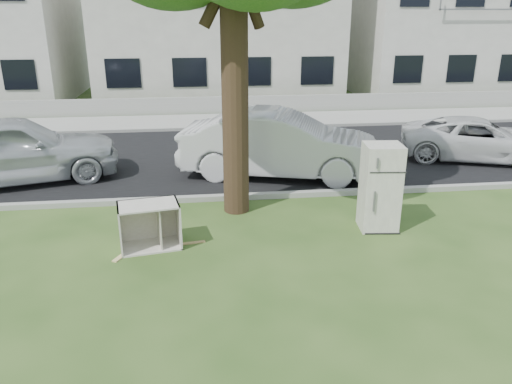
{
  "coord_description": "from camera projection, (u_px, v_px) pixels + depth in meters",
  "views": [
    {
      "loc": [
        -1.19,
        -8.18,
        4.08
      ],
      "look_at": [
        -0.12,
        0.6,
        0.84
      ],
      "focal_mm": 35.0,
      "sensor_mm": 36.0,
      "label": 1
    }
  ],
  "objects": [
    {
      "name": "plank_a",
      "position": [
        179.0,
        244.0,
        9.2
      ],
      "size": [
        0.97,
        0.22,
        0.02
      ],
      "primitive_type": "cube",
      "rotation": [
        0.0,
        0.0,
        0.14
      ],
      "color": "#A1864E",
      "rests_on": "ground"
    },
    {
      "name": "car_center",
      "position": [
        281.0,
        144.0,
        12.77
      ],
      "size": [
        5.4,
        3.1,
        1.68
      ],
      "primitive_type": "imported",
      "rotation": [
        0.0,
        0.0,
        1.3
      ],
      "color": "beige",
      "rests_on": "ground"
    },
    {
      "name": "sidewalk",
      "position": [
        227.0,
        121.0,
        19.42
      ],
      "size": [
        120.0,
        2.8,
        0.01
      ],
      "primitive_type": "cube",
      "color": "gray",
      "rests_on": "ground"
    },
    {
      "name": "townhouse_right",
      "position": [
        450.0,
        23.0,
        25.67
      ],
      "size": [
        10.2,
        8.16,
        6.84
      ],
      "color": "silver",
      "rests_on": "ground"
    },
    {
      "name": "kerb_far",
      "position": [
        230.0,
        130.0,
        18.07
      ],
      "size": [
        120.0,
        0.18,
        0.12
      ],
      "primitive_type": "cube",
      "color": "gray",
      "rests_on": "ground"
    },
    {
      "name": "plank_c",
      "position": [
        128.0,
        251.0,
        8.93
      ],
      "size": [
        0.47,
        0.8,
        0.02
      ],
      "primitive_type": "cube",
      "rotation": [
        0.0,
        0.0,
        1.1
      ],
      "color": "tan",
      "rests_on": "ground"
    },
    {
      "name": "plank_b",
      "position": [
        146.0,
        240.0,
        9.36
      ],
      "size": [
        0.82,
        0.75,
        0.02
      ],
      "primitive_type": "cube",
      "rotation": [
        0.0,
        0.0,
        -0.73
      ],
      "color": "#A58256",
      "rests_on": "ground"
    },
    {
      "name": "ground",
      "position": [
        267.0,
        246.0,
        9.17
      ],
      "size": [
        120.0,
        120.0,
        0.0
      ],
      "primitive_type": "plane",
      "color": "#2C481A"
    },
    {
      "name": "road",
      "position": [
        238.0,
        156.0,
        14.76
      ],
      "size": [
        120.0,
        7.0,
        0.01
      ],
      "primitive_type": "cube",
      "color": "black",
      "rests_on": "ground"
    },
    {
      "name": "car_right",
      "position": [
        479.0,
        139.0,
        14.3
      ],
      "size": [
        4.68,
        3.27,
        1.19
      ],
      "primitive_type": "imported",
      "rotation": [
        0.0,
        0.0,
        1.24
      ],
      "color": "silver",
      "rests_on": "ground"
    },
    {
      "name": "fridge",
      "position": [
        380.0,
        187.0,
        9.63
      ],
      "size": [
        0.76,
        0.72,
        1.7
      ],
      "primitive_type": "cube",
      "rotation": [
        0.0,
        0.0,
        -0.1
      ],
      "color": "silver",
      "rests_on": "ground"
    },
    {
      "name": "car_left",
      "position": [
        13.0,
        149.0,
        12.28
      ],
      "size": [
        5.35,
        3.29,
        1.7
      ],
      "primitive_type": "imported",
      "rotation": [
        0.0,
        0.0,
        1.85
      ],
      "color": "#B1B5B9",
      "rests_on": "ground"
    },
    {
      "name": "townhouse_center",
      "position": [
        216.0,
        18.0,
        24.2
      ],
      "size": [
        11.22,
        8.16,
        7.44
      ],
      "color": "beige",
      "rests_on": "ground"
    },
    {
      "name": "kerb_near",
      "position": [
        252.0,
        199.0,
        11.45
      ],
      "size": [
        120.0,
        0.18,
        0.12
      ],
      "primitive_type": "cube",
      "color": "gray",
      "rests_on": "ground"
    },
    {
      "name": "low_wall",
      "position": [
        224.0,
        105.0,
        20.79
      ],
      "size": [
        120.0,
        0.15,
        0.7
      ],
      "primitive_type": "cube",
      "color": "gray",
      "rests_on": "ground"
    },
    {
      "name": "cabinet",
      "position": [
        149.0,
        226.0,
        8.99
      ],
      "size": [
        1.17,
        0.84,
        0.84
      ],
      "primitive_type": "cube",
      "rotation": [
        0.0,
        0.0,
        0.17
      ],
      "color": "silver",
      "rests_on": "ground"
    }
  ]
}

